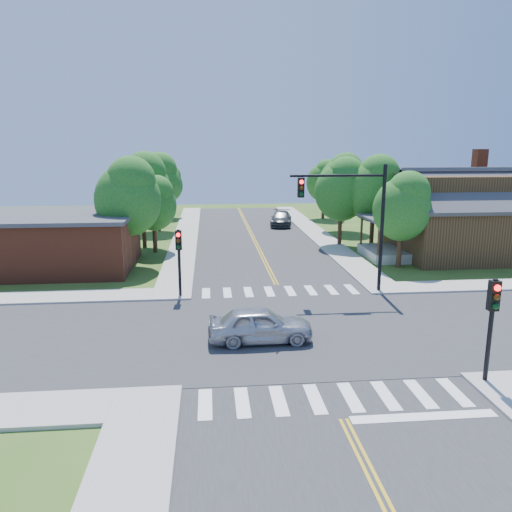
{
  "coord_description": "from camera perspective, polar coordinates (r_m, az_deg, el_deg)",
  "views": [
    {
      "loc": [
        -3.96,
        -20.93,
        8.19
      ],
      "look_at": [
        -1.4,
        5.9,
        2.2
      ],
      "focal_mm": 35.0,
      "sensor_mm": 36.0,
      "label": 1
    }
  ],
  "objects": [
    {
      "name": "tree_e_a",
      "position": [
        34.83,
        16.51,
        5.62
      ],
      "size": [
        3.87,
        3.68,
        6.58
      ],
      "color": "#382314",
      "rests_on": "ground"
    },
    {
      "name": "sidewalk_nw",
      "position": [
        39.46,
        -22.82,
        -0.34
      ],
      "size": [
        40.0,
        40.0,
        0.14
      ],
      "color": "#9E9B93",
      "rests_on": "ground"
    },
    {
      "name": "road_ns",
      "position": [
        22.82,
        4.96,
        -8.5
      ],
      "size": [
        10.0,
        90.0,
        0.04
      ],
      "primitive_type": "cube",
      "color": "#2D2D30",
      "rests_on": "ground"
    },
    {
      "name": "tree_w_c",
      "position": [
        49.16,
        -11.15,
        8.55
      ],
      "size": [
        4.47,
        4.25,
        7.6
      ],
      "color": "#382314",
      "rests_on": "ground"
    },
    {
      "name": "ground",
      "position": [
        22.83,
        4.96,
        -8.55
      ],
      "size": [
        100.0,
        100.0,
        0.0
      ],
      "primitive_type": "plane",
      "color": "#365219",
      "rests_on": "ground"
    },
    {
      "name": "centerline",
      "position": [
        22.81,
        4.96,
        -8.44
      ],
      "size": [
        0.3,
        90.0,
        0.01
      ],
      "color": "gold",
      "rests_on": "ground"
    },
    {
      "name": "tree_e_b",
      "position": [
        41.09,
        13.47,
        7.67
      ],
      "size": [
        4.45,
        4.22,
        7.56
      ],
      "color": "#382314",
      "rests_on": "ground"
    },
    {
      "name": "tree_e_d",
      "position": [
        57.43,
        7.86,
        8.62
      ],
      "size": [
        3.94,
        3.75,
        6.7
      ],
      "color": "#382314",
      "rests_on": "ground"
    },
    {
      "name": "road_ew",
      "position": [
        22.82,
        4.96,
        -8.49
      ],
      "size": [
        90.0,
        10.0,
        0.04
      ],
      "primitive_type": "cube",
      "color": "#2D2D30",
      "rests_on": "ground"
    },
    {
      "name": "crosswalk_south",
      "position": [
        17.3,
        8.78,
        -15.73
      ],
      "size": [
        8.85,
        2.0,
        0.01
      ],
      "color": "white",
      "rests_on": "ground"
    },
    {
      "name": "crosswalk_north",
      "position": [
        28.61,
        2.73,
        -4.03
      ],
      "size": [
        8.85,
        2.0,
        0.01
      ],
      "color": "white",
      "rests_on": "ground"
    },
    {
      "name": "tree_e_c",
      "position": [
        49.04,
        9.89,
        8.56
      ],
      "size": [
        4.45,
        4.22,
        7.56
      ],
      "color": "#382314",
      "rests_on": "ground"
    },
    {
      "name": "intersection_patch",
      "position": [
        22.83,
        4.96,
        -8.55
      ],
      "size": [
        10.2,
        10.2,
        0.06
      ],
      "primitive_type": "cube",
      "color": "#2D2D30",
      "rests_on": "ground"
    },
    {
      "name": "tree_w_d",
      "position": [
        58.48,
        -10.07,
        8.25
      ],
      "size": [
        3.61,
        3.43,
        6.14
      ],
      "color": "#382314",
      "rests_on": "ground"
    },
    {
      "name": "stop_bar",
      "position": [
        16.93,
        18.61,
        -17.12
      ],
      "size": [
        4.6,
        0.45,
        0.09
      ],
      "primitive_type": "cube",
      "color": "white",
      "rests_on": "ground"
    },
    {
      "name": "tree_w_b",
      "position": [
        41.08,
        -12.82,
        7.9
      ],
      "size": [
        4.57,
        4.34,
        7.77
      ],
      "color": "#382314",
      "rests_on": "ground"
    },
    {
      "name": "signal_pole_se",
      "position": [
        18.88,
        25.41,
        -5.76
      ],
      "size": [
        0.34,
        0.42,
        3.8
      ],
      "color": "black",
      "rests_on": "ground"
    },
    {
      "name": "building_nw",
      "position": [
        36.19,
        -21.81,
        1.59
      ],
      "size": [
        10.4,
        8.4,
        3.73
      ],
      "color": "brown",
      "rests_on": "ground"
    },
    {
      "name": "tree_house",
      "position": [
        41.52,
        9.86,
        7.69
      ],
      "size": [
        4.33,
        4.11,
        7.35
      ],
      "color": "#382314",
      "rests_on": "ground"
    },
    {
      "name": "signal_pole_nw",
      "position": [
        27.13,
        -8.81,
        0.62
      ],
      "size": [
        0.34,
        0.42,
        3.8
      ],
      "color": "black",
      "rests_on": "ground"
    },
    {
      "name": "car_dgrey",
      "position": [
        51.76,
        2.89,
        4.24
      ],
      "size": [
        3.9,
        5.83,
        1.47
      ],
      "primitive_type": "imported",
      "rotation": [
        0.0,
        0.0,
        -0.18
      ],
      "color": "#323638",
      "rests_on": "ground"
    },
    {
      "name": "house_ne",
      "position": [
        40.3,
        22.91,
        4.62
      ],
      "size": [
        13.05,
        8.8,
        7.11
      ],
      "color": "#322211",
      "rests_on": "ground"
    },
    {
      "name": "sidewalk_ne",
      "position": [
        42.52,
        22.38,
        0.57
      ],
      "size": [
        40.0,
        40.0,
        0.14
      ],
      "color": "#9E9B93",
      "rests_on": "ground"
    },
    {
      "name": "signal_mast_ne",
      "position": [
        27.87,
        11.04,
        5.42
      ],
      "size": [
        5.3,
        0.42,
        7.2
      ],
      "color": "black",
      "rests_on": "ground"
    },
    {
      "name": "tree_bldg",
      "position": [
        39.27,
        -11.54,
        6.06
      ],
      "size": [
        3.54,
        3.36,
        6.01
      ],
      "color": "#382314",
      "rests_on": "ground"
    },
    {
      "name": "car_silver",
      "position": [
        21.27,
        0.5,
        -7.94
      ],
      "size": [
        1.91,
        4.47,
        1.51
      ],
      "primitive_type": "imported",
      "rotation": [
        0.0,
        0.0,
        1.59
      ],
      "color": "silver",
      "rests_on": "ground"
    },
    {
      "name": "tree_w_a",
      "position": [
        34.72,
        -14.32,
        6.78
      ],
      "size": [
        4.44,
        4.22,
        7.55
      ],
      "color": "#382314",
      "rests_on": "ground"
    }
  ]
}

